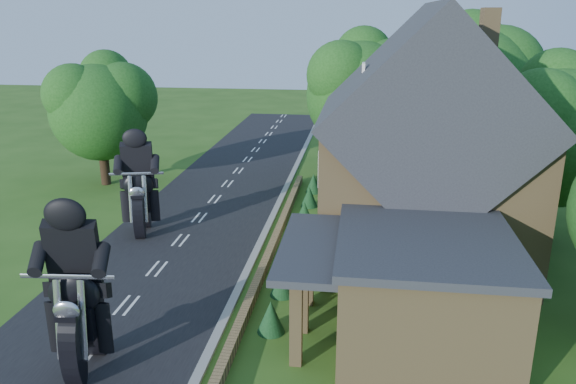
# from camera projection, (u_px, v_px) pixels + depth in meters

# --- Properties ---
(ground) EXTENTS (120.00, 120.00, 0.00)m
(ground) POSITION_uv_depth(u_px,v_px,m) (127.00, 306.00, 19.67)
(ground) COLOR #2A5016
(ground) RESTS_ON ground
(road) EXTENTS (7.00, 80.00, 0.02)m
(road) POSITION_uv_depth(u_px,v_px,m) (127.00, 305.00, 19.67)
(road) COLOR black
(road) RESTS_ON ground
(kerb) EXTENTS (0.30, 80.00, 0.12)m
(kerb) POSITION_uv_depth(u_px,v_px,m) (228.00, 311.00, 19.19)
(kerb) COLOR gray
(kerb) RESTS_ON ground
(garden_wall) EXTENTS (0.30, 22.00, 0.40)m
(garden_wall) POSITION_uv_depth(u_px,v_px,m) (271.00, 250.00, 23.79)
(garden_wall) COLOR olive
(garden_wall) RESTS_ON ground
(house) EXTENTS (9.54, 8.64, 10.24)m
(house) POSITION_uv_depth(u_px,v_px,m) (425.00, 155.00, 22.70)
(house) COLOR olive
(house) RESTS_ON ground
(annex) EXTENTS (7.05, 5.94, 3.44)m
(annex) POSITION_uv_depth(u_px,v_px,m) (419.00, 288.00, 17.13)
(annex) COLOR olive
(annex) RESTS_ON ground
(tree_house_right) EXTENTS (6.51, 6.00, 8.40)m
(tree_house_right) POSITION_uv_depth(u_px,v_px,m) (566.00, 126.00, 24.13)
(tree_house_right) COLOR black
(tree_house_right) RESTS_ON ground
(tree_behind_house) EXTENTS (7.81, 7.20, 10.08)m
(tree_behind_house) POSITION_uv_depth(u_px,v_px,m) (477.00, 81.00, 31.24)
(tree_behind_house) COLOR black
(tree_behind_house) RESTS_ON ground
(tree_behind_left) EXTENTS (6.94, 6.40, 9.16)m
(tree_behind_left) POSITION_uv_depth(u_px,v_px,m) (368.00, 86.00, 33.09)
(tree_behind_left) COLOR black
(tree_behind_left) RESTS_ON ground
(tree_far_road) EXTENTS (6.08, 5.60, 7.84)m
(tree_far_road) POSITION_uv_depth(u_px,v_px,m) (105.00, 104.00, 32.42)
(tree_far_road) COLOR black
(tree_far_road) RESTS_ON ground
(shrub_a) EXTENTS (0.90, 0.90, 1.10)m
(shrub_a) POSITION_uv_depth(u_px,v_px,m) (271.00, 317.00, 17.89)
(shrub_a) COLOR #103217
(shrub_a) RESTS_ON ground
(shrub_b) EXTENTS (0.90, 0.90, 1.10)m
(shrub_b) POSITION_uv_depth(u_px,v_px,m) (282.00, 281.00, 20.25)
(shrub_b) COLOR #103217
(shrub_b) RESTS_ON ground
(shrub_c) EXTENTS (0.90, 0.90, 1.10)m
(shrub_c) POSITION_uv_depth(u_px,v_px,m) (291.00, 254.00, 22.61)
(shrub_c) COLOR #103217
(shrub_c) RESTS_ON ground
(shrub_d) EXTENTS (0.90, 0.90, 1.10)m
(shrub_d) POSITION_uv_depth(u_px,v_px,m) (304.00, 212.00, 27.34)
(shrub_d) COLOR #103217
(shrub_d) RESTS_ON ground
(shrub_e) EXTENTS (0.90, 0.90, 1.10)m
(shrub_e) POSITION_uv_depth(u_px,v_px,m) (309.00, 197.00, 29.70)
(shrub_e) COLOR #103217
(shrub_e) RESTS_ON ground
(shrub_f) EXTENTS (0.90, 0.90, 1.10)m
(shrub_f) POSITION_uv_depth(u_px,v_px,m) (314.00, 183.00, 32.06)
(shrub_f) COLOR #103217
(shrub_f) RESTS_ON ground
(motorcycle_lead) EXTENTS (0.58, 1.72, 1.57)m
(motorcycle_lead) POSITION_uv_depth(u_px,v_px,m) (85.00, 346.00, 15.88)
(motorcycle_lead) COLOR black
(motorcycle_lead) RESTS_ON ground
(motorcycle_follow) EXTENTS (0.75, 1.65, 1.49)m
(motorcycle_follow) POSITION_uv_depth(u_px,v_px,m) (142.00, 218.00, 25.95)
(motorcycle_follow) COLOR black
(motorcycle_follow) RESTS_ON ground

